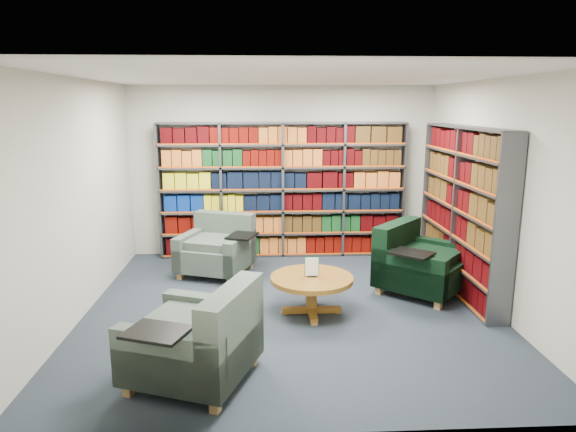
{
  "coord_description": "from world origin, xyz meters",
  "views": [
    {
      "loc": [
        -0.34,
        -6.0,
        2.49
      ],
      "look_at": [
        0.0,
        0.6,
        1.05
      ],
      "focal_mm": 32.0,
      "sensor_mm": 36.0,
      "label": 1
    }
  ],
  "objects_px": {
    "chair_green_right": "(416,265)",
    "coffee_table": "(312,284)",
    "chair_teal_left": "(218,249)",
    "chair_teal_front": "(202,343)"
  },
  "relations": [
    {
      "from": "chair_green_right",
      "to": "coffee_table",
      "type": "height_order",
      "value": "chair_green_right"
    },
    {
      "from": "chair_teal_front",
      "to": "coffee_table",
      "type": "bearing_deg",
      "value": 52.82
    },
    {
      "from": "chair_green_right",
      "to": "chair_teal_front",
      "type": "xyz_separation_m",
      "value": [
        -2.62,
        -2.21,
        0.0
      ]
    },
    {
      "from": "coffee_table",
      "to": "chair_green_right",
      "type": "bearing_deg",
      "value": 25.41
    },
    {
      "from": "chair_teal_left",
      "to": "coffee_table",
      "type": "relative_size",
      "value": 1.27
    },
    {
      "from": "chair_teal_left",
      "to": "coffee_table",
      "type": "distance_m",
      "value": 2.09
    },
    {
      "from": "chair_teal_left",
      "to": "chair_teal_front",
      "type": "relative_size",
      "value": 0.94
    },
    {
      "from": "chair_teal_left",
      "to": "coffee_table",
      "type": "xyz_separation_m",
      "value": [
        1.26,
        -1.67,
        0.03
      ]
    },
    {
      "from": "chair_teal_front",
      "to": "chair_teal_left",
      "type": "bearing_deg",
      "value": 92.05
    },
    {
      "from": "chair_green_right",
      "to": "coffee_table",
      "type": "relative_size",
      "value": 1.43
    }
  ]
}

